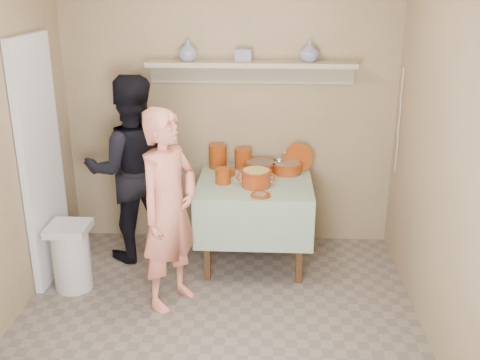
# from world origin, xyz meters

# --- Properties ---
(ground) EXTENTS (3.50, 3.50, 0.00)m
(ground) POSITION_xyz_m (0.00, 0.00, 0.00)
(ground) COLOR #74675B
(ground) RESTS_ON ground
(tile_panel) EXTENTS (0.06, 0.70, 2.00)m
(tile_panel) POSITION_xyz_m (-1.46, 0.95, 1.00)
(tile_panel) COLOR silver
(tile_panel) RESTS_ON ground
(plate_stack_a) EXTENTS (0.16, 0.16, 0.22)m
(plate_stack_a) POSITION_xyz_m (-0.10, 1.60, 0.87)
(plate_stack_a) COLOR #772806
(plate_stack_a) RESTS_ON serving_table
(plate_stack_b) EXTENTS (0.16, 0.16, 0.19)m
(plate_stack_b) POSITION_xyz_m (0.13, 1.59, 0.85)
(plate_stack_b) COLOR #772806
(plate_stack_b) RESTS_ON serving_table
(bowl_stack) EXTENTS (0.13, 0.13, 0.13)m
(bowl_stack) POSITION_xyz_m (-0.02, 1.19, 0.83)
(bowl_stack) COLOR #772806
(bowl_stack) RESTS_ON serving_table
(empty_bowl) EXTENTS (0.17, 0.17, 0.05)m
(empty_bowl) POSITION_xyz_m (-0.01, 1.41, 0.79)
(empty_bowl) COLOR #772806
(empty_bowl) RESTS_ON serving_table
(propped_lid) EXTENTS (0.27, 0.14, 0.26)m
(propped_lid) POSITION_xyz_m (0.63, 1.56, 0.88)
(propped_lid) COLOR #772806
(propped_lid) RESTS_ON serving_table
(vase_right) EXTENTS (0.19, 0.19, 0.17)m
(vase_right) POSITION_xyz_m (0.69, 1.62, 1.81)
(vase_right) COLOR navy
(vase_right) RESTS_ON wall_shelf
(vase_left) EXTENTS (0.23, 0.23, 0.18)m
(vase_left) POSITION_xyz_m (-0.34, 1.61, 1.81)
(vase_left) COLOR navy
(vase_left) RESTS_ON wall_shelf
(ceramic_box) EXTENTS (0.16, 0.12, 0.10)m
(ceramic_box) POSITION_xyz_m (0.14, 1.64, 1.77)
(ceramic_box) COLOR navy
(ceramic_box) RESTS_ON wall_shelf
(person_cook) EXTENTS (0.61, 0.67, 1.55)m
(person_cook) POSITION_xyz_m (-0.37, 0.55, 0.77)
(person_cook) COLOR #DB775E
(person_cook) RESTS_ON ground
(person_helper) EXTENTS (0.95, 0.84, 1.65)m
(person_helper) POSITION_xyz_m (-0.83, 1.32, 0.83)
(person_helper) COLOR black
(person_helper) RESTS_ON ground
(room_shell) EXTENTS (3.04, 3.54, 2.62)m
(room_shell) POSITION_xyz_m (0.00, 0.00, 1.61)
(room_shell) COLOR #9C855F
(room_shell) RESTS_ON ground
(serving_table) EXTENTS (0.97, 0.97, 0.76)m
(serving_table) POSITION_xyz_m (0.25, 1.28, 0.64)
(serving_table) COLOR #4C2D16
(serving_table) RESTS_ON ground
(cazuela_meat_a) EXTENTS (0.30, 0.30, 0.10)m
(cazuela_meat_a) POSITION_xyz_m (0.29, 1.50, 0.82)
(cazuela_meat_a) COLOR maroon
(cazuela_meat_a) RESTS_ON serving_table
(cazuela_meat_b) EXTENTS (0.28, 0.28, 0.10)m
(cazuela_meat_b) POSITION_xyz_m (0.53, 1.48, 0.82)
(cazuela_meat_b) COLOR maroon
(cazuela_meat_b) RESTS_ON serving_table
(ladle) EXTENTS (0.08, 0.26, 0.19)m
(ladle) POSITION_xyz_m (0.46, 1.50, 0.87)
(ladle) COLOR silver
(ladle) RESTS_ON cazuela_meat_b
(cazuela_rice) EXTENTS (0.33, 0.25, 0.14)m
(cazuela_rice) POSITION_xyz_m (0.26, 1.13, 0.85)
(cazuela_rice) COLOR maroon
(cazuela_rice) RESTS_ON serving_table
(front_plate) EXTENTS (0.16, 0.16, 0.03)m
(front_plate) POSITION_xyz_m (0.31, 0.90, 0.77)
(front_plate) COLOR #772806
(front_plate) RESTS_ON serving_table
(wall_shelf) EXTENTS (1.80, 0.25, 0.21)m
(wall_shelf) POSITION_xyz_m (0.20, 1.65, 1.67)
(wall_shelf) COLOR tan
(wall_shelf) RESTS_ON room_shell
(trash_bin) EXTENTS (0.32, 0.32, 0.56)m
(trash_bin) POSITION_xyz_m (-1.21, 0.71, 0.28)
(trash_bin) COLOR silver
(trash_bin) RESTS_ON ground
(electrical_cord) EXTENTS (0.01, 0.05, 0.90)m
(electrical_cord) POSITION_xyz_m (1.47, 1.48, 1.25)
(electrical_cord) COLOR silver
(electrical_cord) RESTS_ON wall_shelf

